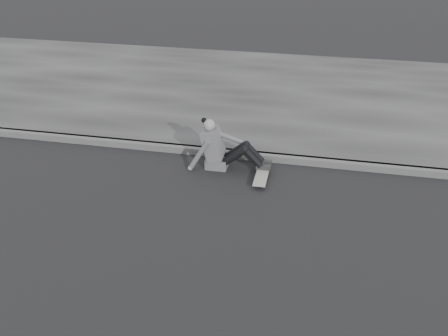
% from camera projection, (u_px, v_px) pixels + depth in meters
% --- Properties ---
extents(ground, '(80.00, 80.00, 0.00)m').
position_uv_depth(ground, '(343.00, 265.00, 6.28)').
color(ground, black).
rests_on(ground, ground).
extents(curb, '(24.00, 0.16, 0.12)m').
position_uv_depth(curb, '(343.00, 164.00, 8.46)').
color(curb, '#4F4F4F').
rests_on(curb, ground).
extents(sidewalk, '(24.00, 6.00, 0.12)m').
position_uv_depth(sidewalk, '(342.00, 99.00, 11.03)').
color(sidewalk, '#353535').
rests_on(sidewalk, ground).
extents(skateboard, '(0.20, 0.78, 0.09)m').
position_uv_depth(skateboard, '(262.00, 175.00, 8.12)').
color(skateboard, '#9E9E99').
rests_on(skateboard, ground).
extents(seated_woman, '(1.38, 0.46, 0.88)m').
position_uv_depth(seated_woman, '(221.00, 148.00, 8.32)').
color(seated_woman, '#555558').
rests_on(seated_woman, ground).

